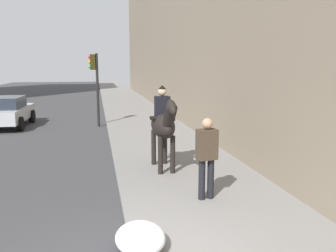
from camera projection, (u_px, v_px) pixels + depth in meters
name	position (u px, v px, depth m)	size (l,w,h in m)	color
mounted_horse_near	(163.00, 124.00, 9.10)	(2.15, 0.61, 2.24)	black
pedestrian_greeting	(207.00, 153.00, 7.09)	(0.32, 0.43, 1.70)	black
car_mid_lane	(6.00, 111.00, 16.22)	(3.91, 2.10, 1.44)	#B7BABF
traffic_light_near_curb	(95.00, 78.00, 16.10)	(0.20, 0.44, 3.41)	black
snow_pile_near	(140.00, 238.00, 5.26)	(0.99, 0.76, 0.34)	white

